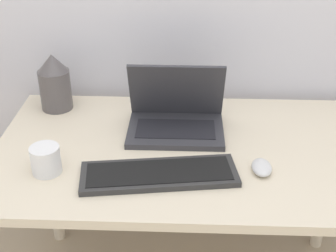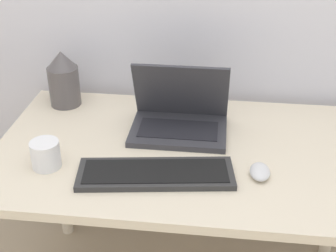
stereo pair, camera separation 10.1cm
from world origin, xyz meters
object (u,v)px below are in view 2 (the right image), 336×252
object	(u,v)px
vase	(63,79)
mug	(46,154)
laptop	(179,116)
keyboard	(156,174)
mouse	(260,172)

from	to	relation	value
vase	mug	size ratio (longest dim) A/B	2.42
laptop	vase	xyz separation A→B (m)	(-0.45, 0.14, 0.05)
vase	mug	distance (m)	0.43
keyboard	mouse	size ratio (longest dim) A/B	5.27
vase	mug	world-z (taller)	vase
laptop	mug	xyz separation A→B (m)	(-0.38, -0.27, -0.01)
keyboard	vase	world-z (taller)	vase
keyboard	mug	world-z (taller)	mug
mouse	vase	xyz separation A→B (m)	(-0.72, 0.39, 0.09)
mug	vase	bearing A→B (deg)	99.81
mouse	vase	distance (m)	0.82
keyboard	vase	xyz separation A→B (m)	(-0.41, 0.43, 0.10)
keyboard	mouse	distance (m)	0.31
laptop	keyboard	xyz separation A→B (m)	(-0.04, -0.29, -0.04)
mouse	mug	bearing A→B (deg)	-177.62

